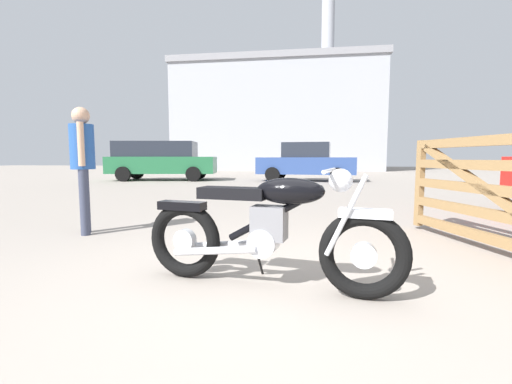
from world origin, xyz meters
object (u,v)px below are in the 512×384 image
timber_gate (512,189)px  bystander (83,157)px  vintage_motorcycle (269,230)px  red_hatchback_near (306,162)px  white_estate_far (161,159)px

timber_gate → bystander: bearing=68.2°
vintage_motorcycle → red_hatchback_near: (0.21, 12.81, 0.38)m
vintage_motorcycle → white_estate_far: white_estate_far is taller
white_estate_far → bystander: bearing=-80.3°
vintage_motorcycle → white_estate_far: bearing=127.3°
vintage_motorcycle → bystander: 3.10m
timber_gate → bystander: (-4.91, 0.41, 0.32)m
bystander → timber_gate: bearing=143.7°
vintage_motorcycle → white_estate_far: size_ratio=0.42×
white_estate_far → red_hatchback_near: white_estate_far is taller
timber_gate → white_estate_far: bearing=20.6°
bystander → red_hatchback_near: size_ratio=0.38×
vintage_motorcycle → timber_gate: timber_gate is taller
vintage_motorcycle → timber_gate: (2.28, 1.14, 0.25)m
timber_gate → vintage_motorcycle: bearing=99.4°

